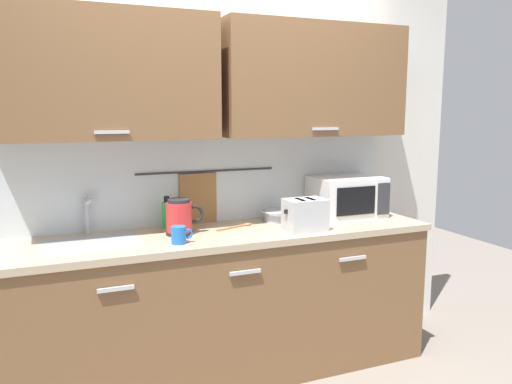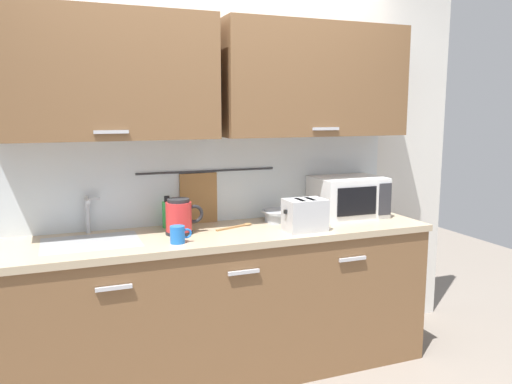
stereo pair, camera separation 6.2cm
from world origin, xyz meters
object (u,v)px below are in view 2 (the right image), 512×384
(dish_soap_bottle, at_px, (167,214))
(mug_near_sink, at_px, (178,235))
(mixing_bowl, at_px, (278,215))
(wooden_spoon, at_px, (239,226))
(toaster, at_px, (305,215))
(electric_kettle, at_px, (180,217))
(microwave, at_px, (348,197))

(dish_soap_bottle, bearing_deg, mug_near_sink, -93.35)
(mixing_bowl, distance_m, wooden_spoon, 0.30)
(mug_near_sink, xyz_separation_m, toaster, (0.77, 0.02, 0.05))
(mixing_bowl, bearing_deg, electric_kettle, -171.49)
(dish_soap_bottle, bearing_deg, microwave, -5.45)
(mug_near_sink, distance_m, wooden_spoon, 0.50)
(mixing_bowl, distance_m, toaster, 0.30)
(dish_soap_bottle, relative_size, mug_near_sink, 1.63)
(electric_kettle, height_order, mug_near_sink, electric_kettle)
(dish_soap_bottle, xyz_separation_m, mixing_bowl, (0.70, -0.09, -0.04))
(mug_near_sink, bearing_deg, microwave, 12.77)
(microwave, bearing_deg, electric_kettle, -176.38)
(mug_near_sink, relative_size, toaster, 0.47)
(electric_kettle, distance_m, mug_near_sink, 0.22)
(microwave, bearing_deg, toaster, -150.02)
(toaster, distance_m, wooden_spoon, 0.42)
(dish_soap_bottle, bearing_deg, electric_kettle, -79.95)
(mixing_bowl, bearing_deg, microwave, -2.92)
(microwave, bearing_deg, mixing_bowl, 177.08)
(microwave, height_order, wooden_spoon, microwave)
(electric_kettle, distance_m, dish_soap_bottle, 0.19)
(electric_kettle, bearing_deg, dish_soap_bottle, 100.05)
(mixing_bowl, xyz_separation_m, toaster, (0.05, -0.29, 0.05))
(mixing_bowl, height_order, toaster, toaster)
(wooden_spoon, bearing_deg, dish_soap_bottle, 160.30)
(dish_soap_bottle, height_order, toaster, dish_soap_bottle)
(mixing_bowl, bearing_deg, mug_near_sink, -157.23)
(microwave, relative_size, mixing_bowl, 2.15)
(mug_near_sink, distance_m, toaster, 0.78)
(mixing_bowl, bearing_deg, toaster, -80.12)
(dish_soap_bottle, bearing_deg, wooden_spoon, -19.70)
(electric_kettle, bearing_deg, wooden_spoon, 6.30)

